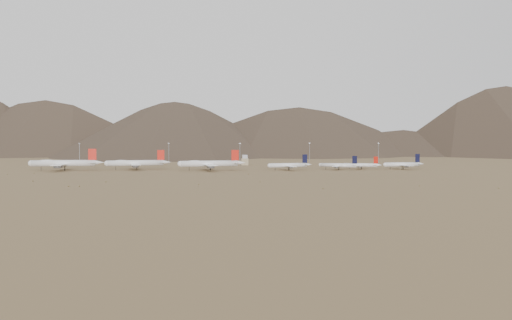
{
  "coord_description": "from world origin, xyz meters",
  "views": [
    {
      "loc": [
        15.83,
        -458.56,
        30.02
      ],
      "look_at": [
        38.74,
        30.0,
        9.73
      ],
      "focal_mm": 35.0,
      "sensor_mm": 36.0,
      "label": 1
    }
  ],
  "objects_px": {
    "widebody_west": "(64,163)",
    "control_tower": "(245,161)",
    "widebody_centre": "(136,163)",
    "widebody_east": "(210,163)",
    "narrowbody_b": "(339,165)",
    "narrowbody_a": "(289,165)"
  },
  "relations": [
    {
      "from": "widebody_centre",
      "to": "widebody_east",
      "type": "relative_size",
      "value": 0.97
    },
    {
      "from": "widebody_west",
      "to": "narrowbody_b",
      "type": "relative_size",
      "value": 1.76
    },
    {
      "from": "widebody_west",
      "to": "narrowbody_b",
      "type": "xyz_separation_m",
      "value": [
        267.5,
        -1.25,
        -2.67
      ]
    },
    {
      "from": "widebody_west",
      "to": "narrowbody_a",
      "type": "xyz_separation_m",
      "value": [
        217.46,
        -5.87,
        -2.25
      ]
    },
    {
      "from": "widebody_east",
      "to": "narrowbody_a",
      "type": "height_order",
      "value": "widebody_east"
    },
    {
      "from": "widebody_west",
      "to": "control_tower",
      "type": "xyz_separation_m",
      "value": [
        176.74,
        91.44,
        -1.87
      ]
    },
    {
      "from": "widebody_west",
      "to": "control_tower",
      "type": "bearing_deg",
      "value": 21.06
    },
    {
      "from": "widebody_west",
      "to": "widebody_east",
      "type": "distance_m",
      "value": 140.48
    },
    {
      "from": "narrowbody_b",
      "to": "narrowbody_a",
      "type": "bearing_deg",
      "value": -152.92
    },
    {
      "from": "widebody_west",
      "to": "control_tower",
      "type": "height_order",
      "value": "widebody_west"
    },
    {
      "from": "widebody_centre",
      "to": "widebody_east",
      "type": "distance_m",
      "value": 75.92
    },
    {
      "from": "widebody_west",
      "to": "narrowbody_b",
      "type": "bearing_deg",
      "value": -6.56
    },
    {
      "from": "widebody_centre",
      "to": "widebody_east",
      "type": "height_order",
      "value": "widebody_east"
    },
    {
      "from": "narrowbody_a",
      "to": "widebody_west",
      "type": "bearing_deg",
      "value": 163.18
    },
    {
      "from": "widebody_centre",
      "to": "narrowbody_a",
      "type": "height_order",
      "value": "widebody_centre"
    },
    {
      "from": "narrowbody_a",
      "to": "control_tower",
      "type": "relative_size",
      "value": 3.75
    },
    {
      "from": "widebody_centre",
      "to": "control_tower",
      "type": "bearing_deg",
      "value": 21.17
    },
    {
      "from": "widebody_centre",
      "to": "narrowbody_a",
      "type": "bearing_deg",
      "value": -21.34
    },
    {
      "from": "widebody_centre",
      "to": "narrowbody_b",
      "type": "bearing_deg",
      "value": -18.43
    },
    {
      "from": "widebody_centre",
      "to": "narrowbody_b",
      "type": "relative_size",
      "value": 1.59
    },
    {
      "from": "widebody_east",
      "to": "narrowbody_b",
      "type": "bearing_deg",
      "value": -9.43
    },
    {
      "from": "widebody_east",
      "to": "control_tower",
      "type": "relative_size",
      "value": 5.46
    }
  ]
}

